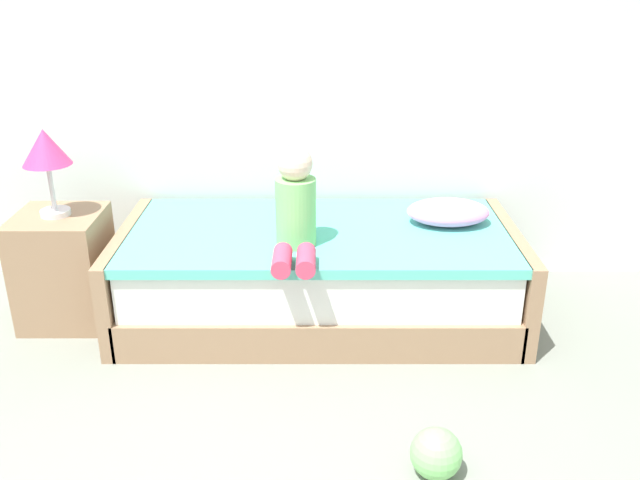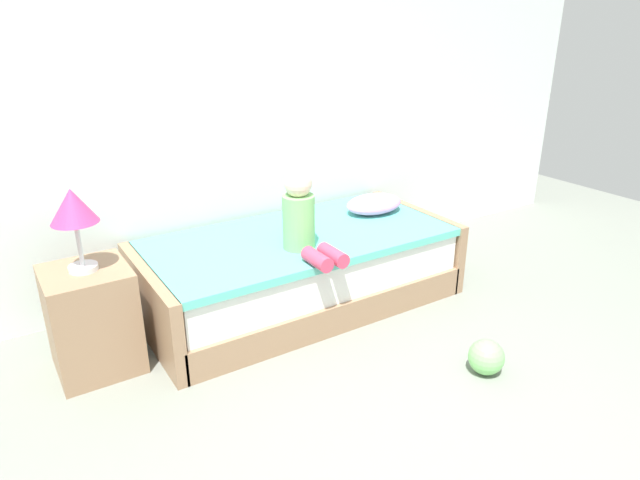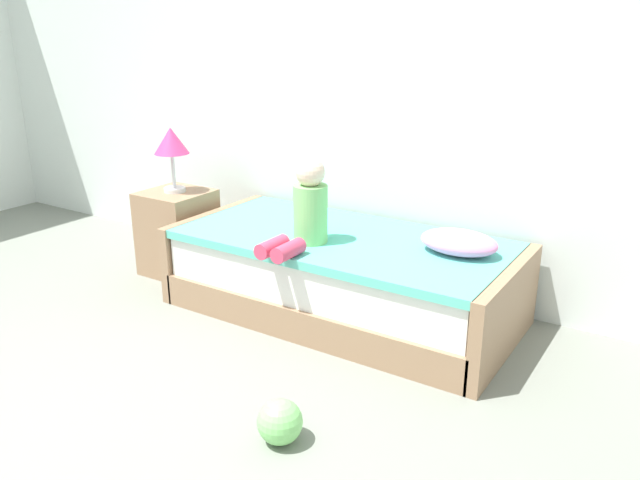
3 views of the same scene
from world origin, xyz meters
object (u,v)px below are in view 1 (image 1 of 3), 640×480
at_px(pillow, 450,212).
at_px(table_lamp, 48,151).
at_px(child_figure, 297,209).
at_px(bed, 320,274).
at_px(toy_ball, 438,454).
at_px(nightstand, 66,268).

bearing_deg(pillow, table_lamp, -176.10).
bearing_deg(child_figure, table_lamp, 171.32).
relative_size(bed, table_lamp, 4.69).
bearing_deg(toy_ball, child_figure, 118.43).
xyz_separation_m(bed, toy_ball, (0.45, -1.26, -0.15)).
relative_size(nightstand, table_lamp, 1.33).
bearing_deg(nightstand, child_figure, -8.68).
bearing_deg(pillow, child_figure, -157.80).
xyz_separation_m(nightstand, table_lamp, (0.00, 0.00, 0.64)).
height_order(nightstand, child_figure, child_figure).
distance_m(bed, nightstand, 1.35).
relative_size(table_lamp, pillow, 1.02).
bearing_deg(bed, child_figure, -115.99).
bearing_deg(pillow, bed, -171.79).
relative_size(nightstand, child_figure, 1.18).
height_order(nightstand, table_lamp, table_lamp).
bearing_deg(pillow, toy_ball, -100.27).
distance_m(child_figure, toy_ball, 1.32).
distance_m(table_lamp, child_figure, 1.27).
bearing_deg(toy_ball, pillow, 79.73).
height_order(nightstand, pillow, pillow).
relative_size(table_lamp, toy_ball, 2.26).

